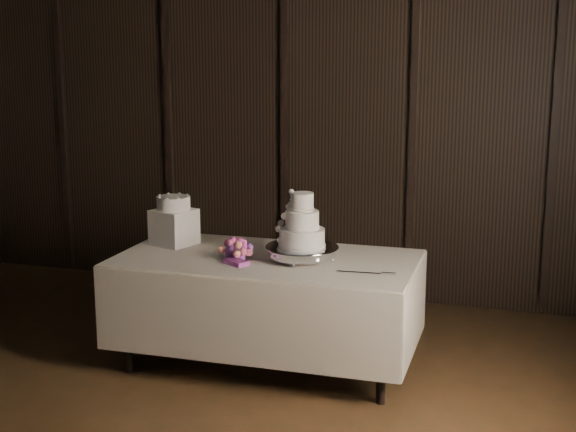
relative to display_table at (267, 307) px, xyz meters
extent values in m
cube|color=black|center=(-0.42, 1.73, 1.08)|extent=(6.04, 0.04, 3.04)
cube|color=beige|center=(0.00, 0.00, 0.34)|extent=(2.00, 1.07, 0.01)
cube|color=white|center=(0.00, 0.00, -0.06)|extent=(1.84, 0.94, 0.71)
cylinder|color=silver|center=(0.24, 0.01, 0.39)|extent=(0.59, 0.59, 0.09)
cylinder|color=white|center=(0.24, 0.01, 0.49)|extent=(0.30, 0.30, 0.12)
cylinder|color=white|center=(0.24, 0.01, 0.61)|extent=(0.22, 0.22, 0.12)
cylinder|color=white|center=(0.24, 0.01, 0.73)|extent=(0.15, 0.15, 0.12)
cube|color=white|center=(-0.74, 0.14, 0.47)|extent=(0.33, 0.33, 0.25)
cylinder|color=white|center=(-0.74, 0.14, 0.64)|extent=(0.24, 0.24, 0.09)
cube|color=silver|center=(0.67, -0.20, 0.35)|extent=(0.37, 0.06, 0.01)
camera|label=1|loc=(1.70, -4.86, 1.70)|focal=50.00mm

